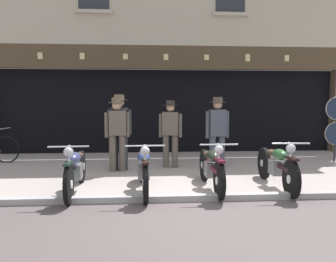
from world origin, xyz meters
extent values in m
cube|color=#A29691|center=(0.00, 5.00, -0.04)|extent=(23.62, 10.00, 0.08)
cube|color=#A19E9F|center=(0.00, 0.08, 0.01)|extent=(23.62, 0.16, 0.18)
cube|color=black|center=(0.00, 7.30, 1.30)|extent=(10.69, 4.00, 2.60)
cube|color=#23282D|center=(0.00, 5.55, 1.43)|extent=(10.23, 0.03, 2.18)
cube|color=#473825|center=(0.00, 5.12, 2.95)|extent=(11.62, 0.24, 0.70)
cube|color=#DBC684|center=(-3.73, 4.99, 2.95)|extent=(0.14, 0.03, 0.19)
cube|color=#DBC684|center=(-2.51, 4.99, 2.95)|extent=(0.14, 0.03, 0.19)
cube|color=#DBC684|center=(-1.23, 4.99, 2.95)|extent=(0.14, 0.03, 0.17)
cube|color=#DBC684|center=(-0.01, 4.99, 2.95)|extent=(0.14, 0.03, 0.18)
cube|color=#DBC684|center=(1.23, 4.99, 2.95)|extent=(0.14, 0.03, 0.16)
cube|color=#DBC684|center=(2.51, 4.99, 2.95)|extent=(0.14, 0.03, 0.22)
cube|color=#DBC684|center=(3.74, 4.99, 2.95)|extent=(0.14, 0.03, 0.19)
cube|color=#B3A791|center=(-2.14, 4.95, 4.24)|extent=(1.10, 0.12, 0.10)
cube|color=#B3A791|center=(1.94, 4.95, 4.24)|extent=(1.10, 0.12, 0.10)
cylinder|color=black|center=(-1.83, 0.03, 0.31)|extent=(0.10, 0.62, 0.62)
cylinder|color=silver|center=(-1.83, 0.03, 0.31)|extent=(0.11, 0.14, 0.14)
cylinder|color=black|center=(-1.91, 1.47, 0.31)|extent=(0.11, 0.62, 0.62)
cylinder|color=silver|center=(-1.91, 1.47, 0.31)|extent=(0.12, 0.14, 0.14)
cube|color=#1E302A|center=(-1.87, 0.75, 0.43)|extent=(0.14, 1.33, 0.07)
cube|color=slate|center=(-1.87, 0.75, 0.36)|extent=(0.22, 0.33, 0.26)
ellipsoid|color=navy|center=(-1.86, 0.58, 0.63)|extent=(0.25, 0.47, 0.20)
ellipsoid|color=#38281E|center=(-1.89, 1.01, 0.61)|extent=(0.22, 0.31, 0.10)
cube|color=#1E302A|center=(-1.83, 0.03, 0.64)|extent=(0.12, 0.37, 0.04)
sphere|color=silver|center=(-1.83, 0.09, 0.81)|extent=(0.15, 0.15, 0.15)
cylinder|color=silver|center=(-1.83, 0.09, 0.89)|extent=(0.62, 0.06, 0.02)
cylinder|color=silver|center=(-1.83, 0.07, 0.60)|extent=(0.05, 0.25, 0.62)
cylinder|color=black|center=(-0.65, 0.00, 0.32)|extent=(0.10, 0.63, 0.63)
cylinder|color=silver|center=(-0.65, 0.00, 0.32)|extent=(0.11, 0.14, 0.14)
cylinder|color=black|center=(-0.72, 1.40, 0.32)|extent=(0.11, 0.63, 0.63)
cylinder|color=silver|center=(-0.72, 1.40, 0.32)|extent=(0.12, 0.14, 0.14)
cube|color=black|center=(-0.69, 0.70, 0.44)|extent=(0.13, 1.29, 0.07)
cube|color=slate|center=(-0.69, 0.70, 0.37)|extent=(0.21, 0.33, 0.26)
ellipsoid|color=navy|center=(-0.68, 0.53, 0.64)|extent=(0.24, 0.47, 0.20)
ellipsoid|color=#38281E|center=(-0.70, 0.95, 0.62)|extent=(0.21, 0.31, 0.10)
cube|color=black|center=(-0.65, 0.00, 0.65)|extent=(0.12, 0.36, 0.04)
sphere|color=silver|center=(-0.66, 0.06, 0.82)|extent=(0.15, 0.15, 0.15)
cylinder|color=silver|center=(-0.66, 0.06, 0.90)|extent=(0.62, 0.05, 0.02)
cylinder|color=silver|center=(-0.66, 0.04, 0.61)|extent=(0.05, 0.29, 0.60)
cylinder|color=black|center=(0.53, 0.08, 0.31)|extent=(0.07, 0.63, 0.63)
cylinder|color=silver|center=(0.53, 0.08, 0.31)|extent=(0.10, 0.14, 0.14)
cylinder|color=black|center=(0.53, 1.43, 0.31)|extent=(0.08, 0.63, 0.63)
cylinder|color=silver|center=(0.53, 1.43, 0.31)|extent=(0.11, 0.14, 0.14)
cube|color=#531220|center=(0.53, 0.75, 0.43)|extent=(0.07, 1.24, 0.07)
cube|color=slate|center=(0.53, 0.75, 0.36)|extent=(0.20, 0.32, 0.26)
ellipsoid|color=black|center=(0.53, 0.59, 0.63)|extent=(0.22, 0.46, 0.20)
ellipsoid|color=#38281E|center=(0.53, 1.00, 0.61)|extent=(0.20, 0.30, 0.10)
cube|color=#531220|center=(0.53, 0.08, 0.65)|extent=(0.10, 0.36, 0.04)
sphere|color=silver|center=(0.53, 0.14, 0.81)|extent=(0.15, 0.15, 0.15)
cylinder|color=silver|center=(0.53, 0.14, 0.89)|extent=(0.62, 0.02, 0.02)
cylinder|color=silver|center=(0.53, 0.12, 0.60)|extent=(0.04, 0.25, 0.61)
cylinder|color=black|center=(1.72, 0.08, 0.32)|extent=(0.11, 0.65, 0.64)
cylinder|color=silver|center=(1.72, 0.08, 0.32)|extent=(0.11, 0.15, 0.14)
cylinder|color=black|center=(1.80, 1.52, 0.32)|extent=(0.12, 0.65, 0.64)
cylinder|color=silver|center=(1.80, 1.52, 0.32)|extent=(0.12, 0.15, 0.14)
cube|color=black|center=(1.76, 0.80, 0.44)|extent=(0.14, 1.33, 0.07)
cube|color=slate|center=(1.76, 0.80, 0.37)|extent=(0.22, 0.33, 0.26)
ellipsoid|color=#29542C|center=(1.75, 0.63, 0.64)|extent=(0.25, 0.47, 0.20)
ellipsoid|color=#38281E|center=(1.77, 1.06, 0.62)|extent=(0.22, 0.31, 0.10)
cube|color=black|center=(1.72, 0.08, 0.66)|extent=(0.12, 0.36, 0.04)
sphere|color=silver|center=(1.72, 0.14, 0.82)|extent=(0.15, 0.15, 0.15)
cylinder|color=silver|center=(1.72, 0.14, 0.90)|extent=(0.62, 0.06, 0.02)
cylinder|color=silver|center=(1.72, 0.12, 0.61)|extent=(0.05, 0.25, 0.61)
cylinder|color=#2D2D33|center=(-1.14, 2.56, 0.44)|extent=(0.15, 0.15, 0.87)
cylinder|color=#2D2D33|center=(-1.36, 2.59, 0.44)|extent=(0.15, 0.15, 0.87)
cube|color=#2D2D33|center=(-1.25, 2.58, 1.15)|extent=(0.41, 0.27, 0.60)
cube|color=silver|center=(-1.23, 2.69, 1.23)|extent=(0.14, 0.04, 0.34)
cube|color=brown|center=(-1.23, 2.70, 1.21)|extent=(0.05, 0.02, 0.31)
cylinder|color=#2D2D33|center=(-1.01, 2.54, 1.13)|extent=(0.09, 0.09, 0.58)
cylinder|color=#2D2D33|center=(-1.48, 2.61, 1.13)|extent=(0.09, 0.09, 0.58)
sphere|color=beige|center=(-1.25, 2.58, 1.57)|extent=(0.22, 0.22, 0.22)
cylinder|color=brown|center=(-1.25, 2.58, 1.63)|extent=(0.37, 0.37, 0.01)
cylinder|color=brown|center=(-1.25, 2.58, 1.69)|extent=(0.23, 0.23, 0.12)
cylinder|color=brown|center=(0.06, 2.82, 0.40)|extent=(0.15, 0.15, 0.81)
cylinder|color=brown|center=(-0.15, 2.85, 0.40)|extent=(0.15, 0.15, 0.81)
cube|color=brown|center=(-0.04, 2.83, 1.07)|extent=(0.41, 0.28, 0.56)
cube|color=silver|center=(-0.02, 2.95, 1.13)|extent=(0.14, 0.04, 0.31)
cube|color=navy|center=(-0.02, 2.96, 1.12)|extent=(0.05, 0.02, 0.29)
cylinder|color=brown|center=(0.19, 2.80, 1.02)|extent=(0.09, 0.09, 0.57)
cylinder|color=brown|center=(-0.28, 2.87, 1.02)|extent=(0.09, 0.09, 0.57)
sphere|color=tan|center=(-0.04, 2.83, 1.46)|extent=(0.20, 0.20, 0.20)
cylinder|color=#332D28|center=(-0.04, 2.83, 1.51)|extent=(0.34, 0.34, 0.01)
cylinder|color=#332D28|center=(-0.04, 2.83, 1.57)|extent=(0.21, 0.21, 0.11)
cylinder|color=#3D424C|center=(1.14, 2.49, 0.41)|extent=(0.15, 0.15, 0.81)
cylinder|color=#3D424C|center=(0.92, 2.47, 0.41)|extent=(0.15, 0.15, 0.81)
cube|color=#3D424C|center=(1.03, 2.48, 1.10)|extent=(0.40, 0.25, 0.62)
cube|color=silver|center=(1.02, 2.59, 1.17)|extent=(0.14, 0.03, 0.35)
cube|color=#47234C|center=(1.01, 2.61, 1.16)|extent=(0.05, 0.02, 0.32)
cylinder|color=#3D424C|center=(1.26, 2.50, 1.06)|extent=(0.09, 0.09, 0.62)
cylinder|color=#3D424C|center=(0.79, 2.46, 1.06)|extent=(0.09, 0.09, 0.62)
sphere|color=#9E7A5B|center=(1.03, 2.48, 1.52)|extent=(0.21, 0.21, 0.21)
cylinder|color=#4C4238|center=(1.03, 2.48, 1.58)|extent=(0.36, 0.36, 0.01)
cylinder|color=#4C4238|center=(1.03, 2.48, 1.64)|extent=(0.22, 0.22, 0.12)
cylinder|color=brown|center=(-1.18, 2.48, 0.43)|extent=(0.15, 0.15, 0.85)
cylinder|color=brown|center=(-1.40, 2.44, 0.43)|extent=(0.15, 0.15, 0.85)
cube|color=brown|center=(-1.29, 2.46, 1.11)|extent=(0.41, 0.28, 0.56)
cube|color=white|center=(-1.31, 2.57, 1.18)|extent=(0.14, 0.04, 0.31)
cube|color=navy|center=(-1.31, 2.59, 1.17)|extent=(0.05, 0.02, 0.29)
cylinder|color=brown|center=(-1.06, 2.50, 1.07)|extent=(0.09, 0.09, 0.56)
cylinder|color=brown|center=(-1.52, 2.42, 1.07)|extent=(0.09, 0.09, 0.56)
sphere|color=tan|center=(-1.29, 2.46, 1.51)|extent=(0.22, 0.22, 0.22)
cylinder|color=brown|center=(-1.29, 2.46, 1.57)|extent=(0.37, 0.37, 0.01)
cylinder|color=brown|center=(-1.29, 2.46, 1.63)|extent=(0.23, 0.23, 0.12)
cylinder|color=#232328|center=(4.46, 3.39, 0.85)|extent=(0.06, 0.06, 1.71)
cylinder|color=#192338|center=(4.46, 3.37, 0.75)|extent=(0.59, 0.03, 0.59)
torus|color=beige|center=(4.46, 3.38, 0.75)|extent=(0.62, 0.04, 0.62)
cube|color=silver|center=(-2.64, 5.40, 1.61)|extent=(0.72, 0.02, 0.94)
cube|color=#232328|center=(-2.64, 5.39, 1.98)|extent=(0.72, 0.01, 0.20)
torus|color=black|center=(-4.31, 3.78, 0.34)|extent=(0.72, 0.11, 0.72)
cylinder|color=silver|center=(-4.31, 3.78, 0.90)|extent=(0.07, 0.50, 0.02)
camera|label=1|loc=(-0.65, -4.97, 1.56)|focal=34.80mm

